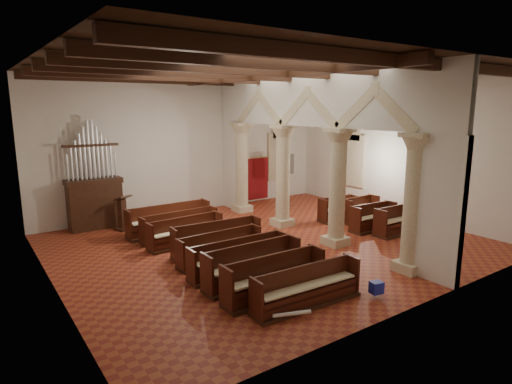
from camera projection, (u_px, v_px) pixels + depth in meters
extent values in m
plane|color=#923D20|center=(269.00, 243.00, 15.21)|extent=(14.00, 14.00, 0.00)
plane|color=black|center=(270.00, 68.00, 14.04)|extent=(14.00, 14.00, 0.00)
cube|color=silver|center=(191.00, 146.00, 19.45)|extent=(14.00, 0.02, 6.00)
cube|color=silver|center=(425.00, 185.00, 9.80)|extent=(14.00, 0.02, 6.00)
cube|color=silver|center=(45.00, 179.00, 10.70)|extent=(0.02, 12.00, 6.00)
cube|color=silver|center=(399.00, 148.00, 18.55)|extent=(0.02, 12.00, 6.00)
cube|color=beige|center=(409.00, 266.00, 12.57)|extent=(0.75, 0.75, 0.30)
cylinder|color=beige|center=(413.00, 207.00, 12.22)|extent=(0.56, 0.56, 3.30)
cube|color=beige|center=(335.00, 241.00, 14.99)|extent=(0.75, 0.75, 0.30)
cylinder|color=beige|center=(337.00, 190.00, 14.63)|extent=(0.56, 0.56, 3.30)
cube|color=beige|center=(282.00, 222.00, 17.40)|extent=(0.75, 0.75, 0.30)
cylinder|color=beige|center=(283.00, 179.00, 17.05)|extent=(0.56, 0.56, 3.30)
cube|color=beige|center=(242.00, 208.00, 19.81)|extent=(0.75, 0.75, 0.30)
cylinder|color=beige|center=(242.00, 170.00, 19.46)|extent=(0.56, 0.56, 3.30)
cube|color=silver|center=(310.00, 99.00, 15.23)|extent=(0.25, 11.90, 1.93)
cube|color=#38805F|center=(428.00, 171.00, 17.49)|extent=(0.03, 1.00, 2.20)
cube|color=#38805F|center=(354.00, 161.00, 20.71)|extent=(0.03, 1.00, 2.20)
cube|color=#38805F|center=(278.00, 156.00, 22.40)|extent=(1.00, 0.03, 2.20)
cube|color=#381E12|center=(95.00, 206.00, 16.94)|extent=(2.00, 0.80, 1.80)
cube|color=#381E12|center=(93.00, 181.00, 16.74)|extent=(2.10, 0.85, 0.20)
cube|color=#3B2312|center=(123.00, 229.00, 16.81)|extent=(0.67, 0.67, 0.11)
cube|color=#3B2312|center=(122.00, 215.00, 16.70)|extent=(0.33, 0.33, 1.25)
cube|color=#3B2312|center=(122.00, 198.00, 16.49)|extent=(0.70, 0.64, 0.22)
cube|color=maroon|center=(255.00, 179.00, 21.71)|extent=(1.60, 0.06, 2.10)
cylinder|color=gold|center=(255.00, 158.00, 21.48)|extent=(1.80, 0.04, 0.04)
cone|color=#381E12|center=(287.00, 204.00, 21.01)|extent=(0.41, 0.41, 0.14)
cylinder|color=gold|center=(287.00, 178.00, 20.75)|extent=(0.04, 0.04, 2.74)
cylinder|color=gold|center=(288.00, 152.00, 20.51)|extent=(0.30, 0.76, 0.03)
cube|color=navy|center=(288.00, 164.00, 20.60)|extent=(0.60, 0.23, 0.97)
cube|color=navy|center=(376.00, 287.00, 10.87)|extent=(0.35, 0.31, 0.31)
cube|color=navy|center=(314.00, 260.00, 12.86)|extent=(0.35, 0.32, 0.29)
cube|color=navy|center=(260.00, 238.00, 15.06)|extent=(0.34, 0.30, 0.28)
cylinder|color=white|center=(292.00, 314.00, 9.69)|extent=(0.89, 0.41, 0.09)
cylinder|color=silver|center=(268.00, 299.00, 10.42)|extent=(1.07, 0.20, 0.11)
cube|color=#381E12|center=(307.00, 303.00, 10.44)|extent=(3.02, 0.78, 0.09)
cube|color=#451D0E|center=(309.00, 294.00, 10.36)|extent=(2.86, 0.50, 0.42)
cube|color=#451D0E|center=(303.00, 282.00, 10.48)|extent=(2.85, 0.19, 0.89)
cube|color=#451D0E|center=(258.00, 300.00, 9.54)|extent=(0.09, 0.56, 0.89)
cube|color=#451D0E|center=(349.00, 271.00, 11.18)|extent=(0.09, 0.56, 0.89)
cube|color=beige|center=(309.00, 285.00, 10.31)|extent=(2.75, 0.46, 0.05)
cube|color=#381E12|center=(275.00, 295.00, 10.88)|extent=(2.87, 0.79, 0.10)
cube|color=#451E0E|center=(276.00, 285.00, 10.79)|extent=(2.71, 0.47, 0.47)
cube|color=#451E0E|center=(270.00, 273.00, 10.93)|extent=(2.71, 0.13, 0.98)
cube|color=#451E0E|center=(227.00, 288.00, 10.01)|extent=(0.09, 0.62, 0.98)
cube|color=#451E0E|center=(315.00, 264.00, 11.58)|extent=(0.09, 0.62, 0.98)
cube|color=beige|center=(276.00, 276.00, 10.74)|extent=(2.60, 0.43, 0.05)
cube|color=#381E12|center=(253.00, 282.00, 11.71)|extent=(2.88, 0.75, 0.11)
cube|color=#3E200D|center=(254.00, 272.00, 11.61)|extent=(2.73, 0.43, 0.48)
cube|color=#3E200D|center=(249.00, 261.00, 11.75)|extent=(2.73, 0.08, 1.00)
cube|color=#3E200D|center=(207.00, 274.00, 10.83)|extent=(0.08, 0.63, 1.00)
cube|color=#3E200D|center=(292.00, 253.00, 12.41)|extent=(0.08, 0.63, 1.00)
cube|color=beige|center=(254.00, 263.00, 11.56)|extent=(2.62, 0.39, 0.05)
cube|color=#381E12|center=(239.00, 272.00, 12.46)|extent=(3.10, 0.70, 0.10)
cube|color=#45140E|center=(240.00, 263.00, 12.37)|extent=(2.95, 0.41, 0.43)
cube|color=#45140E|center=(236.00, 253.00, 12.50)|extent=(2.95, 0.10, 0.91)
cube|color=#45140E|center=(191.00, 266.00, 11.53)|extent=(0.07, 0.58, 0.91)
cube|color=#45140E|center=(280.00, 245.00, 13.22)|extent=(0.07, 0.58, 0.91)
cube|color=beige|center=(240.00, 256.00, 12.32)|extent=(2.83, 0.37, 0.05)
cube|color=#381E12|center=(221.00, 260.00, 13.39)|extent=(2.85, 0.72, 0.09)
cube|color=#42120E|center=(221.00, 253.00, 13.31)|extent=(2.69, 0.44, 0.41)
cube|color=#42120E|center=(218.00, 244.00, 13.43)|extent=(2.68, 0.14, 0.86)
cube|color=#42120E|center=(179.00, 254.00, 12.54)|extent=(0.08, 0.54, 0.86)
cube|color=#42120E|center=(256.00, 238.00, 14.09)|extent=(0.08, 0.54, 0.86)
cube|color=beige|center=(221.00, 246.00, 13.26)|extent=(2.58, 0.40, 0.05)
cube|color=#381E12|center=(217.00, 252.00, 14.17)|extent=(3.07, 0.89, 0.10)
cube|color=#3D140D|center=(218.00, 244.00, 14.07)|extent=(2.90, 0.58, 0.45)
cube|color=#3D140D|center=(214.00, 235.00, 14.21)|extent=(2.88, 0.25, 0.95)
cube|color=#3D140D|center=(175.00, 244.00, 13.25)|extent=(0.11, 0.61, 0.95)
cube|color=#3D140D|center=(254.00, 229.00, 14.91)|extent=(0.11, 0.61, 0.95)
cube|color=beige|center=(218.00, 237.00, 14.02)|extent=(2.79, 0.54, 0.05)
cube|color=#381E12|center=(186.00, 244.00, 15.01)|extent=(2.78, 0.82, 0.09)
cube|color=#43220E|center=(187.00, 237.00, 14.92)|extent=(2.61, 0.53, 0.42)
cube|color=#43220E|center=(184.00, 229.00, 15.04)|extent=(2.59, 0.22, 0.89)
cube|color=#43220E|center=(149.00, 236.00, 14.17)|extent=(0.10, 0.57, 0.89)
cube|color=#43220E|center=(219.00, 224.00, 15.67)|extent=(0.10, 0.57, 0.89)
cube|color=beige|center=(186.00, 230.00, 14.87)|extent=(2.50, 0.49, 0.05)
cube|color=#381E12|center=(180.00, 237.00, 15.77)|extent=(2.98, 0.82, 0.09)
cube|color=#44180E|center=(181.00, 230.00, 15.69)|extent=(2.81, 0.53, 0.42)
cube|color=#44180E|center=(178.00, 223.00, 15.81)|extent=(2.79, 0.22, 0.89)
cube|color=#44180E|center=(142.00, 230.00, 14.89)|extent=(0.10, 0.57, 0.89)
cube|color=#44180E|center=(214.00, 218.00, 16.50)|extent=(0.10, 0.57, 0.89)
cube|color=beige|center=(180.00, 224.00, 15.64)|extent=(2.70, 0.49, 0.05)
cube|color=#381E12|center=(170.00, 232.00, 16.36)|extent=(3.24, 0.78, 0.11)
cube|color=#3B0F0C|center=(170.00, 225.00, 16.26)|extent=(3.08, 0.46, 0.48)
cube|color=#3B0F0C|center=(167.00, 217.00, 16.41)|extent=(3.08, 0.11, 1.01)
cube|color=#3B0F0C|center=(128.00, 224.00, 15.38)|extent=(0.08, 0.64, 1.01)
cube|color=#3B0F0C|center=(206.00, 212.00, 17.15)|extent=(0.08, 0.64, 1.01)
cube|color=beige|center=(170.00, 218.00, 16.21)|extent=(2.96, 0.42, 0.05)
cube|color=#381E12|center=(395.00, 233.00, 16.22)|extent=(1.79, 0.75, 0.10)
cube|color=#43170E|center=(396.00, 226.00, 16.12)|extent=(1.64, 0.44, 0.46)
cube|color=#43170E|center=(392.00, 218.00, 16.26)|extent=(1.63, 0.11, 0.97)
cube|color=#43170E|center=(380.00, 223.00, 15.65)|extent=(0.08, 0.62, 0.97)
cube|color=#43170E|center=(409.00, 216.00, 16.61)|extent=(0.08, 0.62, 0.97)
cube|color=beige|center=(397.00, 220.00, 16.07)|extent=(1.57, 0.40, 0.05)
cube|color=#381E12|center=(373.00, 229.00, 16.80)|extent=(2.07, 0.79, 0.10)
cube|color=#45120E|center=(374.00, 222.00, 16.71)|extent=(1.91, 0.49, 0.45)
cube|color=#45120E|center=(370.00, 215.00, 16.85)|extent=(1.89, 0.16, 0.94)
cube|color=#45120E|center=(356.00, 220.00, 16.16)|extent=(0.10, 0.60, 0.94)
cube|color=#45120E|center=(390.00, 212.00, 17.27)|extent=(0.10, 0.60, 0.94)
cube|color=beige|center=(375.00, 216.00, 16.66)|extent=(1.83, 0.44, 0.05)
cube|color=#381E12|center=(360.00, 221.00, 18.01)|extent=(1.77, 0.76, 0.10)
cube|color=#3C1B0D|center=(361.00, 214.00, 17.91)|extent=(1.61, 0.45, 0.45)
cube|color=#3C1B0D|center=(358.00, 208.00, 18.05)|extent=(1.60, 0.12, 0.95)
cube|color=#3C1B0D|center=(346.00, 211.00, 17.45)|extent=(0.09, 0.60, 0.95)
cube|color=#3C1B0D|center=(374.00, 206.00, 18.39)|extent=(0.09, 0.60, 0.95)
cube|color=beige|center=(362.00, 209.00, 17.87)|extent=(1.55, 0.41, 0.05)
cube|color=#381E12|center=(338.00, 219.00, 18.23)|extent=(1.82, 0.76, 0.10)
cube|color=#45160E|center=(339.00, 213.00, 18.14)|extent=(1.66, 0.47, 0.43)
cube|color=#45160E|center=(335.00, 207.00, 18.27)|extent=(1.64, 0.15, 0.92)
cube|color=#45160E|center=(323.00, 210.00, 17.66)|extent=(0.10, 0.58, 0.92)
cube|color=#45160E|center=(352.00, 205.00, 18.62)|extent=(0.10, 0.58, 0.92)
cube|color=beige|center=(339.00, 208.00, 18.09)|extent=(1.59, 0.42, 0.05)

